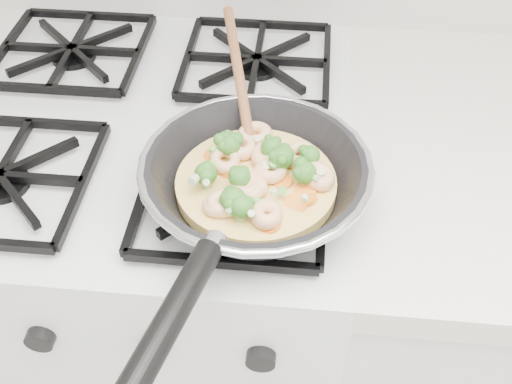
{
  "coord_description": "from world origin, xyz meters",
  "views": [
    {
      "loc": [
        0.23,
        1.01,
        1.46
      ],
      "look_at": [
        0.18,
        1.54,
        0.93
      ],
      "focal_mm": 43.56,
      "sensor_mm": 36.0,
      "label": 1
    }
  ],
  "objects": [
    {
      "name": "stove",
      "position": [
        0.0,
        1.7,
        0.46
      ],
      "size": [
        0.6,
        0.6,
        0.92
      ],
      "color": "white",
      "rests_on": "ground"
    },
    {
      "name": "skillet",
      "position": [
        0.18,
        1.54,
        0.96
      ],
      "size": [
        0.28,
        0.61,
        0.09
      ],
      "rotation": [
        0.0,
        0.0,
        0.24
      ],
      "color": "black",
      "rests_on": "stove"
    }
  ]
}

